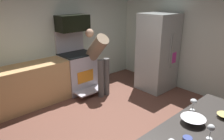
# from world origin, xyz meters

# --- Properties ---
(ground_plane) EXTENTS (5.20, 4.80, 0.02)m
(ground_plane) POSITION_xyz_m (0.00, 0.00, -0.01)
(ground_plane) COLOR brown
(wall_back) EXTENTS (5.20, 0.12, 2.60)m
(wall_back) POSITION_xyz_m (0.00, 2.34, 1.30)
(wall_back) COLOR silver
(wall_back) RESTS_ON ground
(wall_right) EXTENTS (0.12, 4.80, 2.60)m
(wall_right) POSITION_xyz_m (2.54, 0.00, 1.30)
(wall_right) COLOR silver
(wall_right) RESTS_ON ground
(lower_cabinet_run) EXTENTS (2.40, 0.60, 0.90)m
(lower_cabinet_run) POSITION_xyz_m (-0.90, 1.98, 0.45)
(lower_cabinet_run) COLOR tan
(lower_cabinet_run) RESTS_ON ground
(oven_range) EXTENTS (0.76, 0.97, 1.47)m
(oven_range) POSITION_xyz_m (0.47, 1.97, 0.51)
(oven_range) COLOR silver
(oven_range) RESTS_ON ground
(microwave) EXTENTS (0.74, 0.38, 0.37)m
(microwave) POSITION_xyz_m (0.47, 2.06, 1.65)
(microwave) COLOR black
(microwave) RESTS_ON oven_range
(refrigerator) EXTENTS (0.84, 0.75, 1.87)m
(refrigerator) POSITION_xyz_m (2.03, 0.76, 0.94)
(refrigerator) COLOR #AFB9B6
(refrigerator) RESTS_ON ground
(person_cook) EXTENTS (0.31, 0.70, 1.53)m
(person_cook) POSITION_xyz_m (0.74, 1.46, 0.92)
(person_cook) COLOR #585858
(person_cook) RESTS_ON ground
(mixing_bowl_large) EXTENTS (0.17, 0.17, 0.04)m
(mixing_bowl_large) POSITION_xyz_m (0.24, -1.52, 0.92)
(mixing_bowl_large) COLOR #E4C569
(mixing_bowl_large) RESTS_ON counter_island
(mixing_bowl_prep) EXTENTS (0.27, 0.27, 0.07)m
(mixing_bowl_prep) POSITION_xyz_m (-0.14, -1.33, 0.94)
(mixing_bowl_prep) COLOR white
(mixing_bowl_prep) RESTS_ON counter_island
(wine_glass_near) EXTENTS (0.07, 0.07, 0.17)m
(wine_glass_near) POSITION_xyz_m (-0.28, -1.58, 1.02)
(wine_glass_near) COLOR silver
(wine_glass_near) RESTS_ON counter_island
(wine_glass_far) EXTENTS (0.08, 0.08, 0.16)m
(wine_glass_far) POSITION_xyz_m (0.13, -1.19, 1.02)
(wine_glass_far) COLOR silver
(wine_glass_far) RESTS_ON counter_island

